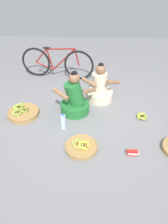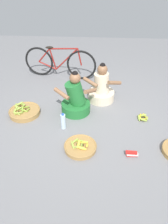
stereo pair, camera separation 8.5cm
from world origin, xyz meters
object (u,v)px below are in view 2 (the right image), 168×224
loose_bananas_back_center (143,118)px  water_bottle (63,121)px  banana_basket_near_bicycle (80,146)px  vendor_woman_behind (101,89)px  packet_carton_stack (132,154)px  banana_basket_back_left (24,111)px  bicycle_leaning (60,63)px  vendor_woman_front (76,100)px

loose_bananas_back_center → water_bottle: 1.40m
water_bottle → banana_basket_near_bicycle: bearing=-55.3°
vendor_woman_behind → packet_carton_stack: (0.44, -1.49, -0.20)m
banana_basket_near_bicycle → banana_basket_back_left: banana_basket_back_left is taller
banana_basket_back_left → water_bottle: bearing=-24.2°
water_bottle → packet_carton_stack: size_ratio=1.61×
water_bottle → packet_carton_stack: water_bottle is taller
bicycle_leaning → loose_bananas_back_center: size_ratio=8.00×
vendor_woman_front → packet_carton_stack: (0.90, -1.04, -0.21)m
banana_basket_near_bicycle → banana_basket_back_left: size_ratio=0.87×
vendor_woman_front → bicycle_leaning: bearing=110.0°
loose_bananas_back_center → bicycle_leaning: bearing=137.7°
packet_carton_stack → loose_bananas_back_center: bearing=71.6°
water_bottle → loose_bananas_back_center: bearing=14.0°
vendor_woman_front → loose_bananas_back_center: (1.19, -0.15, -0.23)m
vendor_woman_front → banana_basket_back_left: vendor_woman_front is taller
bicycle_leaning → packet_carton_stack: 2.84m
water_bottle → packet_carton_stack: (1.06, -0.55, -0.09)m
banana_basket_near_bicycle → packet_carton_stack: 0.74m
banana_basket_near_bicycle → water_bottle: (-0.32, 0.46, 0.09)m
banana_basket_near_bicycle → water_bottle: 0.56m
vendor_woman_front → bicycle_leaning: vendor_woman_front is taller
bicycle_leaning → packet_carton_stack: (1.41, -2.44, -0.31)m
bicycle_leaning → loose_bananas_back_center: bearing=-42.3°
vendor_woman_front → packet_carton_stack: vendor_woman_front is taller
banana_basket_near_bicycle → loose_bananas_back_center: 1.31m
vendor_woman_behind → banana_basket_near_bicycle: 1.44m
vendor_woman_behind → water_bottle: 1.12m
bicycle_leaning → loose_bananas_back_center: (1.71, -1.55, -0.33)m
banana_basket_near_bicycle → water_bottle: water_bottle is taller
loose_bananas_back_center → water_bottle: water_bottle is taller
banana_basket_near_bicycle → vendor_woman_front: bearing=99.6°
vendor_woman_behind → vendor_woman_front: bearing=-135.6°
bicycle_leaning → packet_carton_stack: size_ratio=9.35×
banana_basket_back_left → loose_bananas_back_center: size_ratio=2.62×
vendor_woman_behind → water_bottle: (-0.61, -0.93, -0.11)m
banana_basket_back_left → packet_carton_stack: bearing=-26.2°
vendor_woman_front → loose_bananas_back_center: vendor_woman_front is taller
bicycle_leaning → water_bottle: 1.94m
vendor_woman_front → banana_basket_back_left: 0.95m
vendor_woman_behind → bicycle_leaning: size_ratio=0.46×
vendor_woman_front → water_bottle: 0.53m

